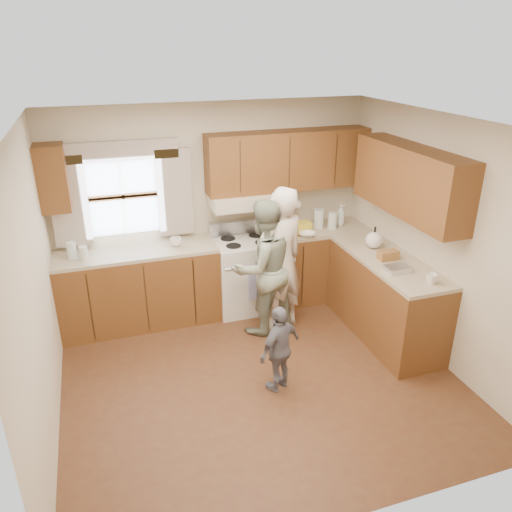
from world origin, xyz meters
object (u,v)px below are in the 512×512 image
object	(u,v)px
stove	(245,273)
woman_right	(263,268)
woman_left	(280,260)
child	(280,349)

from	to	relation	value
stove	woman_right	bearing A→B (deg)	-87.12
woman_right	stove	bearing A→B (deg)	-100.43
woman_left	stove	bearing A→B (deg)	-85.57
stove	woman_left	bearing A→B (deg)	-68.23
stove	woman_right	size ratio (longest dim) A/B	0.68
stove	child	distance (m)	1.66
stove	child	world-z (taller)	stove
woman_left	child	xyz separation A→B (m)	(-0.40, -1.07, -0.41)
woman_left	child	bearing A→B (deg)	52.11
stove	woman_left	distance (m)	0.74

